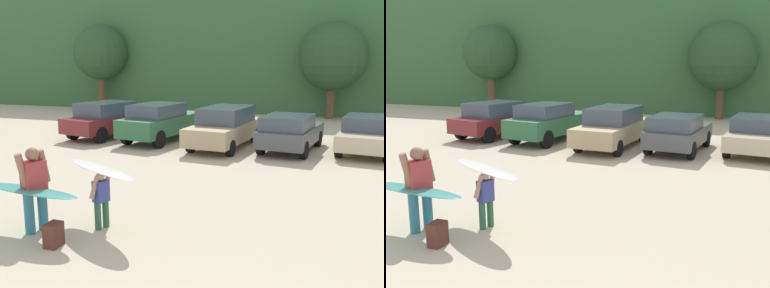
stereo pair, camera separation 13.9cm
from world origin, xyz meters
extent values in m
cube|color=#38663D|center=(0.00, 31.90, 4.35)|extent=(108.00, 12.00, 8.71)
cylinder|color=brown|center=(-13.19, 24.97, 1.21)|extent=(0.60, 0.60, 2.42)
sphere|color=#284C2D|center=(-13.19, 24.97, 4.02)|extent=(3.76, 3.76, 3.76)
cylinder|color=brown|center=(2.27, 25.15, 1.00)|extent=(0.47, 0.47, 1.99)
sphere|color=#284C2D|center=(2.27, 25.15, 3.67)|extent=(3.94, 3.94, 3.94)
cube|color=maroon|center=(-6.99, 15.23, 0.67)|extent=(2.73, 4.58, 0.64)
cube|color=#3F4C5B|center=(-7.04, 15.03, 1.29)|extent=(2.15, 2.66, 0.61)
cylinder|color=black|center=(-7.46, 16.79, 0.35)|extent=(0.37, 0.73, 0.70)
cylinder|color=black|center=(-5.87, 16.43, 0.35)|extent=(0.37, 0.73, 0.70)
cylinder|color=black|center=(-8.10, 14.04, 0.35)|extent=(0.37, 0.73, 0.70)
cylinder|color=black|center=(-6.51, 13.67, 0.35)|extent=(0.37, 0.73, 0.70)
cube|color=#2D6642|center=(-4.30, 15.11, 0.73)|extent=(2.47, 4.72, 0.74)
cube|color=#3F4C5B|center=(-4.38, 14.68, 1.36)|extent=(1.96, 2.52, 0.54)
cylinder|color=black|center=(-4.82, 16.70, 0.36)|extent=(0.34, 0.74, 0.72)
cylinder|color=black|center=(-3.28, 16.43, 0.36)|extent=(0.34, 0.74, 0.72)
cylinder|color=black|center=(-5.33, 13.79, 0.36)|extent=(0.34, 0.74, 0.72)
cylinder|color=black|center=(-3.79, 13.52, 0.36)|extent=(0.34, 0.74, 0.72)
cube|color=tan|center=(-1.41, 14.63, 0.64)|extent=(2.17, 4.81, 0.68)
cube|color=#3F4C5B|center=(-1.40, 14.75, 1.29)|extent=(1.84, 2.78, 0.62)
cylinder|color=black|center=(-2.04, 16.24, 0.30)|extent=(0.28, 0.62, 0.60)
cylinder|color=black|center=(-0.49, 16.09, 0.30)|extent=(0.28, 0.62, 0.60)
cylinder|color=black|center=(-2.33, 13.17, 0.30)|extent=(0.28, 0.62, 0.60)
cylinder|color=black|center=(-0.78, 13.02, 0.30)|extent=(0.28, 0.62, 0.60)
cube|color=#4C4F54|center=(1.16, 14.81, 0.62)|extent=(2.23, 4.11, 0.60)
cube|color=#3F4C5B|center=(1.07, 14.18, 1.17)|extent=(1.87, 2.40, 0.50)
cylinder|color=black|center=(0.56, 16.19, 0.32)|extent=(0.30, 0.66, 0.63)
cylinder|color=black|center=(2.10, 15.99, 0.32)|extent=(0.30, 0.66, 0.63)
cylinder|color=black|center=(0.22, 13.63, 0.32)|extent=(0.30, 0.66, 0.63)
cylinder|color=black|center=(1.76, 13.43, 0.32)|extent=(0.30, 0.66, 0.63)
cube|color=beige|center=(3.88, 15.33, 0.59)|extent=(2.33, 4.31, 0.56)
cube|color=#3F4C5B|center=(3.89, 15.37, 1.12)|extent=(1.90, 2.38, 0.51)
cylinder|color=black|center=(3.31, 16.78, 0.30)|extent=(0.31, 0.64, 0.61)
cylinder|color=black|center=(2.91, 14.11, 0.30)|extent=(0.31, 0.64, 0.61)
cylinder|color=teal|center=(-2.76, 4.85, 0.41)|extent=(0.19, 0.19, 0.82)
cylinder|color=teal|center=(-2.66, 5.12, 0.41)|extent=(0.19, 0.19, 0.82)
cube|color=#B23838|center=(-2.71, 4.98, 1.13)|extent=(0.44, 0.50, 0.63)
sphere|color=#8C664C|center=(-2.71, 4.98, 1.58)|extent=(0.26, 0.26, 0.26)
cylinder|color=#8C664C|center=(-2.79, 4.77, 1.30)|extent=(0.22, 0.30, 0.68)
cylinder|color=#8C664C|center=(-2.64, 5.20, 1.30)|extent=(0.22, 0.29, 0.68)
cylinder|color=#26593F|center=(-1.61, 5.47, 0.28)|extent=(0.13, 0.13, 0.56)
cylinder|color=#26593F|center=(-1.54, 5.66, 0.28)|extent=(0.13, 0.13, 0.56)
cube|color=#333D8C|center=(-1.58, 5.57, 0.78)|extent=(0.30, 0.34, 0.43)
sphere|color=tan|center=(-1.58, 5.57, 1.09)|extent=(0.18, 0.18, 0.18)
cylinder|color=tan|center=(-1.63, 5.42, 0.89)|extent=(0.18, 0.27, 0.46)
cylinder|color=tan|center=(-1.52, 5.71, 0.89)|extent=(0.16, 0.24, 0.47)
ellipsoid|color=teal|center=(-2.73, 4.88, 0.88)|extent=(2.41, 0.97, 0.14)
ellipsoid|color=white|center=(-1.61, 5.66, 1.21)|extent=(2.29, 1.71, 0.17)
cube|color=#592D23|center=(-1.94, 4.49, 0.23)|extent=(0.24, 0.34, 0.45)
camera|label=1|loc=(2.87, -1.59, 3.32)|focal=39.85mm
camera|label=2|loc=(3.00, -1.54, 3.32)|focal=39.85mm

